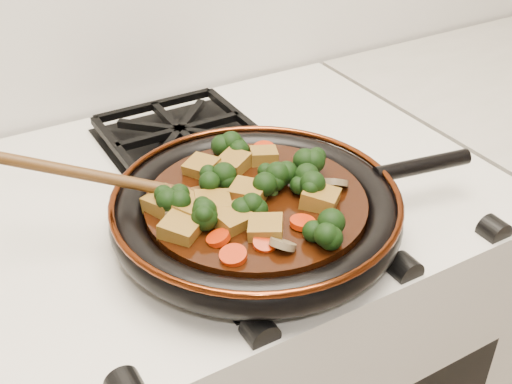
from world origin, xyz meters
TOP-DOWN VIEW (x-y plane):
  - burner_grate_front at (0.00, 1.55)m, footprint 0.23×0.23m
  - burner_grate_back at (0.00, 1.83)m, footprint 0.23×0.23m
  - skillet at (-0.02, 1.56)m, footprint 0.49×0.36m
  - braising_sauce at (-0.02, 1.56)m, footprint 0.28×0.28m
  - tofu_cube_0 at (-0.05, 1.65)m, footprint 0.05×0.05m
  - tofu_cube_1 at (-0.12, 1.60)m, footprint 0.06×0.06m
  - tofu_cube_2 at (-0.01, 1.64)m, footprint 0.05×0.05m
  - tofu_cube_3 at (-0.03, 1.56)m, footprint 0.06×0.06m
  - tofu_cube_4 at (-0.13, 1.54)m, footprint 0.06×0.06m
  - tofu_cube_5 at (-0.04, 1.49)m, footprint 0.05×0.05m
  - tofu_cube_6 at (-0.10, 1.57)m, footprint 0.06×0.06m
  - tofu_cube_7 at (-0.08, 1.56)m, footprint 0.05×0.05m
  - tofu_cube_8 at (0.04, 1.51)m, footprint 0.06×0.06m
  - tofu_cube_9 at (0.04, 1.63)m, footprint 0.05×0.04m
  - tofu_cube_10 at (-0.07, 1.53)m, footprint 0.05×0.05m
  - broccoli_floret_0 at (0.07, 1.57)m, footprint 0.07×0.07m
  - broccoli_floret_1 at (-0.05, 1.60)m, footprint 0.09×0.09m
  - broccoli_floret_2 at (0.04, 1.53)m, footprint 0.08×0.08m
  - broccoli_floret_3 at (0.01, 1.45)m, footprint 0.09×0.08m
  - broccoli_floret_4 at (-0.04, 1.53)m, footprint 0.08×0.08m
  - broccoli_floret_5 at (-0.09, 1.54)m, footprint 0.08×0.08m
  - broccoli_floret_6 at (-0.11, 1.58)m, footprint 0.08×0.09m
  - broccoli_floret_7 at (0.01, 1.56)m, footprint 0.08×0.09m
  - broccoli_floret_8 at (0.01, 1.67)m, footprint 0.09×0.08m
  - broccoli_floret_9 at (0.02, 1.58)m, footprint 0.08×0.08m
  - carrot_coin_0 at (-0.06, 1.47)m, footprint 0.03×0.03m
  - carrot_coin_1 at (0.05, 1.65)m, footprint 0.03×0.03m
  - carrot_coin_2 at (-0.10, 1.51)m, footprint 0.03×0.03m
  - carrot_coin_3 at (0.00, 1.48)m, footprint 0.03×0.03m
  - carrot_coin_4 at (-0.10, 1.47)m, footprint 0.03×0.03m
  - carrot_coin_5 at (-0.04, 1.55)m, footprint 0.03×0.03m
  - mushroom_slice_0 at (-0.04, 1.46)m, footprint 0.04×0.04m
  - mushroom_slice_1 at (0.08, 1.53)m, footprint 0.05×0.05m
  - mushroom_slice_2 at (-0.12, 1.57)m, footprint 0.04×0.04m
  - wooden_spoon at (-0.14, 1.62)m, footprint 0.16×0.10m

SIDE VIEW (x-z plane):
  - burner_grate_front at x=0.00m, z-range 0.90..0.93m
  - burner_grate_back at x=0.00m, z-range 0.90..0.93m
  - skillet at x=-0.02m, z-range 0.92..0.97m
  - braising_sauce at x=-0.02m, z-range 0.94..0.96m
  - carrot_coin_0 at x=-0.06m, z-range 0.96..0.97m
  - carrot_coin_1 at x=0.05m, z-range 0.96..0.97m
  - carrot_coin_2 at x=-0.10m, z-range 0.95..0.97m
  - carrot_coin_3 at x=0.00m, z-range 0.96..0.97m
  - carrot_coin_4 at x=-0.10m, z-range 0.96..0.97m
  - carrot_coin_5 at x=-0.04m, z-range 0.95..0.97m
  - mushroom_slice_0 at x=-0.04m, z-range 0.95..0.98m
  - mushroom_slice_1 at x=0.08m, z-range 0.95..0.98m
  - mushroom_slice_2 at x=-0.12m, z-range 0.95..0.98m
  - tofu_cube_9 at x=0.04m, z-range 0.95..0.98m
  - tofu_cube_0 at x=-0.05m, z-range 0.95..0.98m
  - tofu_cube_10 at x=-0.07m, z-range 0.95..0.98m
  - tofu_cube_2 at x=-0.01m, z-range 0.95..0.98m
  - tofu_cube_5 at x=-0.04m, z-range 0.95..0.98m
  - tofu_cube_4 at x=-0.13m, z-range 0.95..0.98m
  - tofu_cube_1 at x=-0.12m, z-range 0.95..0.98m
  - tofu_cube_7 at x=-0.08m, z-range 0.95..0.98m
  - tofu_cube_6 at x=-0.10m, z-range 0.95..0.98m
  - tofu_cube_8 at x=0.04m, z-range 0.95..0.98m
  - tofu_cube_3 at x=-0.03m, z-range 0.95..0.98m
  - broccoli_floret_8 at x=0.01m, z-range 0.94..1.00m
  - broccoli_floret_4 at x=-0.04m, z-range 0.94..1.00m
  - broccoli_floret_3 at x=0.01m, z-range 0.94..1.00m
  - broccoli_floret_9 at x=0.02m, z-range 0.94..1.00m
  - broccoli_floret_2 at x=0.04m, z-range 0.94..1.00m
  - broccoli_floret_5 at x=-0.09m, z-range 0.94..1.01m
  - broccoli_floret_0 at x=0.07m, z-range 0.94..1.01m
  - broccoli_floret_6 at x=-0.11m, z-range 0.93..1.01m
  - broccoli_floret_1 at x=-0.05m, z-range 0.94..1.01m
  - broccoli_floret_7 at x=0.01m, z-range 0.94..1.00m
  - wooden_spoon at x=-0.14m, z-range 0.85..1.12m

